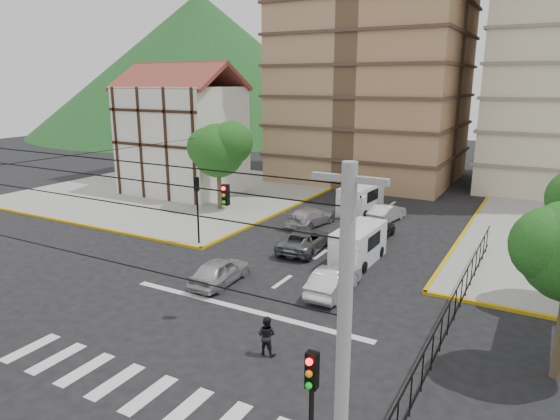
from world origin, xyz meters
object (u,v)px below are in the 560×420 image
Objects in this scene: van_left_lane at (359,200)px; pedestrian_crosswalk at (266,335)px; traffic_light_nw at (197,199)px; car_silver_front_left at (220,271)px; car_white_front_right at (334,280)px; van_right_lane at (357,246)px; traffic_light_se at (311,408)px.

van_left_lane reaches higher than pedestrian_crosswalk.
pedestrian_crosswalk is at bearing -41.47° from traffic_light_nw.
pedestrian_crosswalk is (4.41, -22.35, -0.31)m from van_left_lane.
car_silver_front_left is 6.07m from car_white_front_right.
traffic_light_nw is 10.65m from van_right_lane.
traffic_light_se and traffic_light_nw have the same top height.
traffic_light_nw is at bearing -15.77° from car_white_front_right.
van_right_lane is 8.35m from car_silver_front_left.
van_right_lane is 11.62m from van_left_lane.
pedestrian_crosswalk is (-0.03, -6.66, 0.10)m from car_white_front_right.
car_white_front_right is at bearing -165.91° from car_silver_front_left.
car_white_front_right is (10.83, -2.88, -2.40)m from traffic_light_nw.
van_left_lane is (6.39, 12.81, -1.99)m from traffic_light_nw.
traffic_light_se is 18.36m from van_right_lane.
van_left_lane is 17.49m from car_silver_front_left.
traffic_light_se is 29.93m from van_left_lane.
traffic_light_nw is at bearing -168.45° from van_right_lane.
traffic_light_se is at bearing 124.55° from pedestrian_crosswalk.
car_silver_front_left is at bearing -42.66° from traffic_light_nw.
traffic_light_se is at bearing -67.74° from van_left_lane.
traffic_light_nw is 14.59m from pedestrian_crosswalk.
traffic_light_nw is 0.91× the size of van_right_lane.
car_silver_front_left is 7.59m from pedestrian_crosswalk.
traffic_light_nw reaches higher than van_left_lane.
van_right_lane reaches higher than car_white_front_right.
van_left_lane is at bearing -97.11° from car_silver_front_left.
traffic_light_nw is 7.24m from car_silver_front_left.
car_white_front_right is at bearing -69.89° from van_left_lane.
car_silver_front_left is (-5.26, -6.48, -0.34)m from van_right_lane.
car_silver_front_left is at bearing -44.25° from pedestrian_crosswalk.
traffic_light_nw is 2.71× the size of pedestrian_crosswalk.
van_right_lane is 0.92× the size of van_left_lane.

